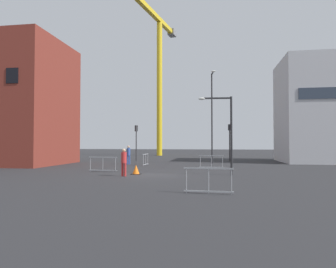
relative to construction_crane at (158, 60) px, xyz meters
name	(u,v)px	position (x,y,z in m)	size (l,w,h in m)	color
ground	(151,175)	(5.14, -29.59, -15.81)	(160.00, 160.00, 0.00)	#28282B
brick_building	(13,103)	(-10.36, -22.17, -9.81)	(9.99, 8.74, 11.98)	maroon
office_block	(334,111)	(22.05, -14.19, -10.23)	(11.13, 8.20, 11.16)	#B7B7BC
construction_crane	(158,60)	(0.00, 0.00, 0.00)	(5.02, 20.37, 23.30)	yellow
streetlamp_tall	(212,112)	(9.04, -18.24, -10.53)	(0.48, 1.65, 9.21)	#232326
streetlamp_short	(226,126)	(10.02, -29.31, -12.60)	(2.20, 0.33, 5.13)	#232326
traffic_light_verge	(136,137)	(0.20, -14.76, -13.03)	(0.36, 0.37, 4.15)	#2D2D30
traffic_light_median	(230,137)	(10.95, -14.13, -12.99)	(0.34, 0.39, 4.22)	#232326
pedestrian_walking	(129,153)	(0.94, -20.51, -14.73)	(0.34, 0.34, 1.83)	#33519E
pedestrian_waiting	(124,160)	(3.65, -30.88, -14.80)	(0.34, 0.34, 1.74)	red
safety_barrier_right_run	(103,164)	(1.23, -28.18, -15.24)	(2.18, 0.19, 1.08)	gray
safety_barrier_front	(209,180)	(9.08, -36.82, -15.24)	(2.05, 0.15, 1.08)	gray
safety_barrier_mid_span	(211,161)	(9.02, -23.98, -15.24)	(2.02, 0.17, 1.08)	gray
safety_barrier_left_run	(146,159)	(2.90, -21.59, -15.25)	(0.12, 1.84, 1.08)	#9EA0A5
traffic_cone_by_barrier	(136,170)	(4.09, -29.60, -15.51)	(0.63, 0.63, 0.63)	black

